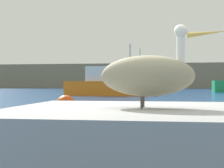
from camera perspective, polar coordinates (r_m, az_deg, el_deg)
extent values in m
plane|color=#194C93|center=(4.31, 2.72, -14.38)|extent=(260.00, 260.00, 0.00)
cube|color=#7F755B|center=(79.83, 8.12, 1.37)|extent=(140.00, 13.35, 5.79)
cube|color=#989898|center=(3.54, 6.31, -10.82)|extent=(2.99, 2.49, 0.81)
ellipsoid|color=gray|center=(3.48, 6.31, 1.46)|extent=(1.03, 0.54, 0.44)
cylinder|color=white|center=(3.48, 12.17, 5.59)|extent=(0.09, 0.09, 0.37)
sphere|color=white|center=(3.51, 12.17, 9.25)|extent=(0.14, 0.14, 0.14)
cone|color=gold|center=(3.52, 16.64, 8.72)|extent=(0.41, 0.08, 0.09)
cylinder|color=#4C4742|center=(3.57, 5.60, -3.14)|extent=(0.03, 0.03, 0.12)
cylinder|color=#4C4742|center=(3.40, 5.34, -3.30)|extent=(0.03, 0.03, 0.12)
cube|color=red|center=(44.24, 3.23, -0.40)|extent=(5.16, 2.80, 1.44)
cube|color=#1E6099|center=(43.96, 4.24, 1.69)|extent=(2.12, 1.53, 1.76)
cylinder|color=#B2B2B2|center=(43.79, 5.04, 3.47)|extent=(0.12, 0.12, 4.48)
cube|color=orange|center=(29.05, -1.05, -0.78)|extent=(7.35, 2.61, 1.29)
cube|color=silver|center=(29.21, -2.51, 1.80)|extent=(1.96, 2.09, 1.33)
cylinder|color=#B2B2B2|center=(28.79, 3.25, 3.85)|extent=(0.12, 0.12, 3.37)
sphere|color=#E54C19|center=(10.92, -8.30, -3.78)|extent=(0.69, 0.69, 0.69)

